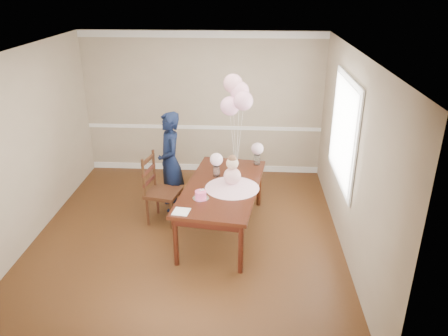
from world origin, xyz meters
TOP-DOWN VIEW (x-y plane):
  - floor at (0.00, 0.00)m, footprint 4.50×5.00m
  - ceiling at (0.00, 0.00)m, footprint 4.50×5.00m
  - wall_back at (0.00, 2.50)m, footprint 4.50×0.02m
  - wall_front at (0.00, -2.50)m, footprint 4.50×0.02m
  - wall_left at (-2.25, 0.00)m, footprint 0.02×5.00m
  - wall_right at (2.25, 0.00)m, footprint 0.02×5.00m
  - chair_rail_trim at (0.00, 2.49)m, footprint 4.50×0.02m
  - crown_molding at (0.00, 2.49)m, footprint 4.50×0.02m
  - baseboard_trim at (0.00, 2.49)m, footprint 4.50×0.02m
  - window_frame at (2.23, 0.50)m, footprint 0.02×1.66m
  - window_blinds at (2.21, 0.50)m, footprint 0.01×1.50m
  - dining_table_top at (0.51, 0.21)m, footprint 1.31×2.19m
  - table_apron at (0.51, 0.21)m, footprint 1.19×2.07m
  - table_leg_fl at (-0.05, -0.67)m, footprint 0.08×0.08m
  - table_leg_fr at (0.81, -0.79)m, footprint 0.08×0.08m
  - table_leg_bl at (0.21, 1.21)m, footprint 0.08×0.08m
  - table_leg_br at (1.07, 1.10)m, footprint 0.08×0.08m
  - baby_skirt at (0.66, 0.14)m, footprint 0.89×0.89m
  - baby_torso at (0.66, 0.14)m, footprint 0.25×0.25m
  - baby_head at (0.66, 0.14)m, footprint 0.18×0.18m
  - baby_hair at (0.66, 0.14)m, footprint 0.12×0.12m
  - cake_platter at (0.24, -0.22)m, footprint 0.26×0.26m
  - birthday_cake at (0.24, -0.22)m, footprint 0.17×0.17m
  - cake_flower_a at (0.24, -0.22)m, footprint 0.03×0.03m
  - cake_flower_b at (0.28, -0.20)m, footprint 0.03×0.03m
  - rose_vase_near at (0.40, 0.54)m, footprint 0.12×0.12m
  - roses_near at (0.40, 0.54)m, footprint 0.20×0.20m
  - rose_vase_far at (1.02, 1.03)m, footprint 0.12×0.12m
  - roses_far at (1.02, 1.03)m, footprint 0.20×0.20m
  - napkin at (0.03, -0.61)m, footprint 0.23×0.23m
  - balloon_weight at (0.69, 0.76)m, footprint 0.05×0.05m
  - balloon_a at (0.59, 0.78)m, footprint 0.29×0.29m
  - balloon_b at (0.79, 0.70)m, footprint 0.29×0.29m
  - balloon_c at (0.73, 0.86)m, footprint 0.29×0.29m
  - balloon_d at (0.63, 0.90)m, footprint 0.29×0.29m
  - balloon_ribbon_a at (0.64, 0.77)m, footprint 0.09×0.02m
  - balloon_ribbon_b at (0.74, 0.73)m, footprint 0.10×0.07m
  - balloon_ribbon_c at (0.71, 0.81)m, footprint 0.04×0.09m
  - balloon_ribbon_d at (0.66, 0.83)m, footprint 0.07×0.12m
  - dining_chair_seat at (-0.42, 0.48)m, footprint 0.56×0.56m
  - chair_leg_fl at (-0.66, 0.32)m, footprint 0.05×0.05m
  - chair_leg_fr at (-0.27, 0.25)m, footprint 0.05×0.05m
  - chair_leg_bl at (-0.58, 0.71)m, footprint 0.05×0.05m
  - chair_leg_br at (-0.19, 0.63)m, footprint 0.05×0.05m
  - chair_back_post_l at (-0.68, 0.33)m, footprint 0.05×0.05m
  - chair_back_post_r at (-0.60, 0.71)m, footprint 0.05×0.05m
  - chair_slat_low at (-0.64, 0.52)m, footprint 0.12×0.43m
  - chair_slat_mid at (-0.64, 0.52)m, footprint 0.12×0.43m
  - chair_slat_top at (-0.64, 0.52)m, footprint 0.12×0.43m
  - woman at (-0.38, 0.92)m, footprint 0.59×0.70m

SIDE VIEW (x-z plane):
  - floor at x=0.00m, z-range 0.00..0.00m
  - baseboard_trim at x=0.00m, z-range 0.00..0.12m
  - chair_leg_fl at x=-0.66m, z-range 0.00..0.47m
  - chair_leg_fr at x=-0.27m, z-range 0.00..0.47m
  - chair_leg_bl at x=-0.58m, z-range 0.00..0.47m
  - chair_leg_br at x=-0.19m, z-range 0.00..0.47m
  - table_leg_fl at x=-0.05m, z-range 0.00..0.72m
  - table_leg_fr at x=0.81m, z-range 0.00..0.72m
  - table_leg_bl at x=0.21m, z-range 0.00..0.72m
  - table_leg_br at x=1.07m, z-range 0.00..0.72m
  - dining_chair_seat at x=-0.42m, z-range 0.46..0.52m
  - table_apron at x=0.51m, z-range 0.62..0.72m
  - chair_slat_low at x=-0.64m, z-range 0.65..0.70m
  - dining_table_top at x=0.51m, z-range 0.72..0.77m
  - cake_platter at x=0.24m, z-range 0.77..0.78m
  - napkin at x=0.03m, z-range 0.77..0.78m
  - balloon_weight at x=0.69m, z-range 0.77..0.80m
  - chair_back_post_l at x=-0.68m, z-range 0.50..1.11m
  - chair_back_post_r at x=-0.60m, z-range 0.50..1.11m
  - woman at x=-0.38m, z-range 0.00..1.65m
  - baby_skirt at x=0.66m, z-range 0.77..0.88m
  - birthday_cake at x=0.24m, z-range 0.78..0.89m
  - chair_slat_mid at x=-0.64m, z-range 0.82..0.88m
  - rose_vase_near at x=0.40m, z-range 0.77..0.94m
  - rose_vase_far at x=1.02m, z-range 0.77..0.94m
  - chair_rail_trim at x=0.00m, z-range 0.86..0.94m
  - cake_flower_a at x=0.24m, z-range 0.89..0.92m
  - cake_flower_b at x=0.28m, z-range 0.89..0.92m
  - baby_torso at x=0.66m, z-range 0.84..1.08m
  - chair_slat_top at x=-0.64m, z-range 0.99..1.05m
  - roses_near at x=0.40m, z-range 0.95..1.14m
  - roses_far at x=1.02m, z-range 0.95..1.14m
  - baby_head at x=0.66m, z-range 1.07..1.24m
  - baby_hair at x=0.66m, z-range 1.16..1.28m
  - balloon_ribbon_a at x=0.64m, z-range 0.79..1.65m
  - balloon_ribbon_b at x=0.74m, z-range 0.79..1.75m
  - balloon_ribbon_c at x=0.71m, z-range 0.79..1.86m
  - wall_back at x=0.00m, z-range 0.00..2.70m
  - wall_front at x=0.00m, z-range 0.00..2.70m
  - wall_left at x=-2.25m, z-range 0.00..2.70m
  - wall_right at x=2.25m, z-range 0.00..2.70m
  - balloon_ribbon_d at x=0.66m, z-range 0.79..1.96m
  - window_frame at x=2.23m, z-range 0.77..2.33m
  - window_blinds at x=2.21m, z-range 0.85..2.25m
  - balloon_a at x=0.59m, z-range 1.66..1.95m
  - balloon_b at x=0.79m, z-range 1.77..2.06m
  - balloon_c at x=0.73m, z-range 1.87..2.16m
  - balloon_d at x=0.63m, z-range 1.97..2.26m
  - crown_molding at x=0.00m, z-range 2.57..2.69m
  - ceiling at x=0.00m, z-range 2.69..2.71m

